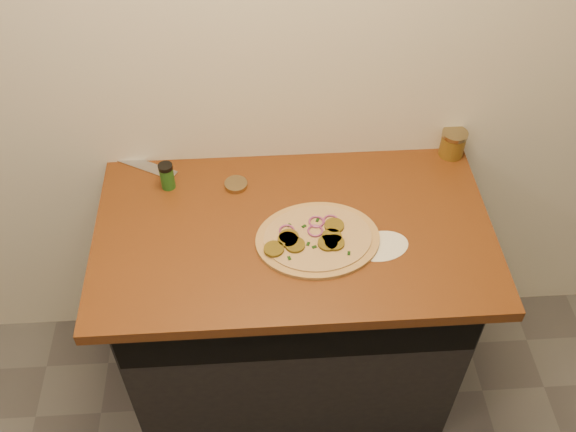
{
  "coord_description": "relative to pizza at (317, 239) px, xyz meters",
  "views": [
    {
      "loc": [
        -0.1,
        0.13,
        2.33
      ],
      "look_at": [
        -0.02,
        1.42,
        0.95
      ],
      "focal_mm": 40.0,
      "sensor_mm": 36.0,
      "label": 1
    }
  ],
  "objects": [
    {
      "name": "flour_spill",
      "position": [
        0.19,
        -0.03,
        -0.01
      ],
      "size": [
        0.2,
        0.2,
        0.0
      ],
      "primitive_type": "cylinder",
      "rotation": [
        0.0,
        0.0,
        0.23
      ],
      "color": "silver",
      "rests_on": "countertop"
    },
    {
      "name": "spice_shaker",
      "position": [
        -0.45,
        0.26,
        0.04
      ],
      "size": [
        0.05,
        0.05,
        0.09
      ],
      "color": "#21591C",
      "rests_on": "countertop"
    },
    {
      "name": "chefs_knife",
      "position": [
        -0.6,
        0.4,
        -0.0
      ],
      "size": [
        0.3,
        0.19,
        0.02
      ],
      "color": "#B7BAC1",
      "rests_on": "countertop"
    },
    {
      "name": "cabinet",
      "position": [
        -0.06,
        0.09,
        -0.48
      ],
      "size": [
        1.1,
        0.6,
        0.86
      ],
      "primitive_type": "cube",
      "color": "black",
      "rests_on": "ground"
    },
    {
      "name": "salsa_jar",
      "position": [
        0.49,
        0.36,
        0.04
      ],
      "size": [
        0.09,
        0.09,
        0.09
      ],
      "color": "#A32510",
      "rests_on": "countertop"
    },
    {
      "name": "countertop",
      "position": [
        -0.06,
        0.06,
        -0.03
      ],
      "size": [
        1.2,
        0.7,
        0.04
      ],
      "primitive_type": "cube",
      "color": "brown",
      "rests_on": "cabinet"
    },
    {
      "name": "pizza",
      "position": [
        0.0,
        0.0,
        0.0
      ],
      "size": [
        0.39,
        0.39,
        0.02
      ],
      "color": "tan",
      "rests_on": "countertop"
    },
    {
      "name": "mason_jar_lid",
      "position": [
        -0.24,
        0.25,
        -0.0
      ],
      "size": [
        0.1,
        0.1,
        0.02
      ],
      "primitive_type": "cylinder",
      "rotation": [
        0.0,
        0.0,
        0.41
      ],
      "color": "#937F55",
      "rests_on": "countertop"
    }
  ]
}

